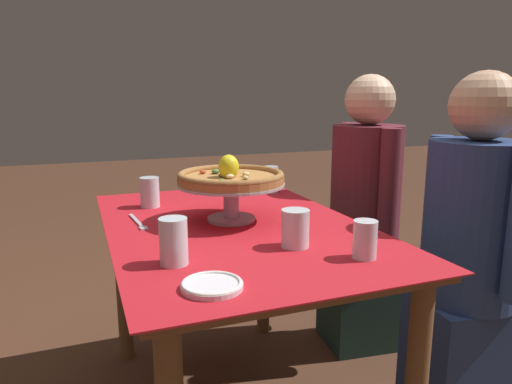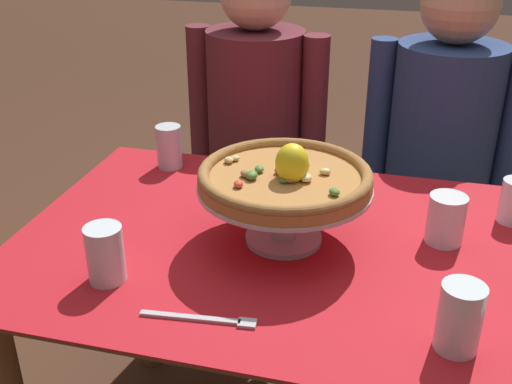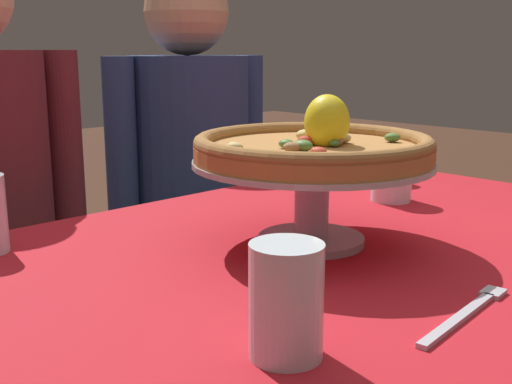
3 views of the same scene
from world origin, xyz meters
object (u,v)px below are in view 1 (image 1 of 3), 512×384
object	(u,v)px
pizza	(231,177)
water_glass_back_left	(270,181)
water_glass_front_right	(174,245)
side_plate	(212,285)
pizza_stand	(231,194)
water_glass_side_right	(295,231)
dinner_fork	(138,223)
diner_right	(469,264)
water_glass_back_right	(365,242)
water_glass_front_left	(150,194)
diner_left	(364,222)

from	to	relation	value
pizza	water_glass_back_left	distance (m)	0.50
water_glass_front_right	side_plate	size ratio (longest dim) A/B	0.86
water_glass_front_right	pizza_stand	bearing A→B (deg)	142.45
water_glass_back_left	water_glass_side_right	size ratio (longest dim) A/B	1.08
water_glass_side_right	dinner_fork	bearing A→B (deg)	-136.74
water_glass_back_left	diner_right	world-z (taller)	diner_right
pizza	water_glass_back_right	bearing A→B (deg)	23.71
water_glass_back_left	diner_right	size ratio (longest dim) A/B	0.09
water_glass_side_right	side_plate	bearing A→B (deg)	-56.62
water_glass_back_left	side_plate	world-z (taller)	water_glass_back_left
water_glass_front_right	water_glass_front_left	bearing A→B (deg)	176.65
pizza_stand	water_glass_back_left	xyz separation A→B (m)	(-0.38, 0.30, -0.04)
pizza_stand	dinner_fork	size ratio (longest dim) A/B	1.74
pizza_stand	water_glass_front_left	distance (m)	0.38
pizza_stand	diner_right	size ratio (longest dim) A/B	0.30
water_glass_back_left	side_plate	xyz separation A→B (m)	(0.91, -0.52, -0.04)
pizza_stand	water_glass_back_right	distance (m)	0.53
water_glass_front_left	diner_right	distance (m)	1.17
water_glass_front_right	water_glass_back_left	distance (m)	0.92
water_glass_front_left	diner_left	size ratio (longest dim) A/B	0.09
water_glass_back_right	diner_right	bearing A→B (deg)	105.42
water_glass_back_left	diner_right	xyz separation A→B (m)	(0.72, 0.43, -0.19)
water_glass_back_right	diner_right	world-z (taller)	diner_right
water_glass_side_right	dinner_fork	distance (m)	0.56
water_glass_front_right	side_plate	bearing A→B (deg)	14.55
water_glass_side_right	dinner_fork	size ratio (longest dim) A/B	0.51
water_glass_front_left	side_plate	bearing A→B (deg)	0.67
water_glass_back_right	pizza	bearing A→B (deg)	-156.29
pizza	diner_left	bearing A→B (deg)	109.09
pizza_stand	dinner_fork	bearing A→B (deg)	-104.08
pizza	dinner_fork	size ratio (longest dim) A/B	1.71
diner_left	dinner_fork	bearing A→B (deg)	-80.57
pizza_stand	water_glass_front_right	bearing A→B (deg)	-37.55
diner_left	diner_right	world-z (taller)	diner_left
water_glass_front_left	diner_left	distance (m)	0.95
side_plate	pizza	bearing A→B (deg)	157.59
water_glass_back_left	dinner_fork	bearing A→B (deg)	-63.44
pizza	water_glass_front_right	xyz separation A→B (m)	(0.34, -0.26, -0.10)
pizza_stand	water_glass_side_right	bearing A→B (deg)	13.69
water_glass_front_right	dinner_fork	world-z (taller)	water_glass_front_right
water_glass_front_right	water_glass_back_right	bearing A→B (deg)	74.12
water_glass_back_right	diner_left	bearing A→B (deg)	145.73
water_glass_back_left	dinner_fork	xyz separation A→B (m)	(0.30, -0.61, -0.05)
water_glass_back_left	diner_left	xyz separation A→B (m)	(0.14, 0.40, -0.19)
water_glass_back_right	diner_right	size ratio (longest dim) A/B	0.08
water_glass_front_left	dinner_fork	bearing A→B (deg)	-18.51
water_glass_back_right	water_glass_side_right	xyz separation A→B (m)	(-0.15, -0.13, 0.00)
diner_right	pizza_stand	bearing A→B (deg)	-114.78
side_plate	diner_left	world-z (taller)	diner_left
water_glass_front_right	diner_right	distance (m)	1.01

